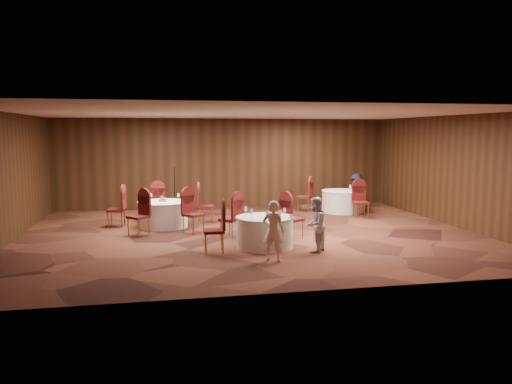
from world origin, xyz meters
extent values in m
plane|color=black|center=(0.00, 0.00, 0.00)|extent=(12.00, 12.00, 0.00)
plane|color=silver|center=(0.00, 0.00, 3.20)|extent=(12.00, 12.00, 0.00)
plane|color=black|center=(0.00, 5.00, 1.60)|extent=(12.00, 0.00, 12.00)
plane|color=black|center=(0.00, -5.00, 1.60)|extent=(12.00, 0.00, 12.00)
plane|color=black|center=(-6.00, 0.00, 1.60)|extent=(0.00, 10.00, 10.00)
plane|color=black|center=(6.00, 0.00, 1.60)|extent=(0.00, 10.00, 10.00)
cylinder|color=silver|center=(0.04, -1.67, 0.36)|extent=(1.32, 1.32, 0.72)
cylinder|color=silver|center=(0.04, -1.67, 0.72)|extent=(1.35, 1.35, 0.03)
cylinder|color=silver|center=(-2.28, 1.43, 0.36)|extent=(1.40, 1.40, 0.72)
cylinder|color=silver|center=(-2.28, 1.43, 0.72)|extent=(1.43, 1.43, 0.03)
cylinder|color=silver|center=(3.77, 3.00, 0.36)|extent=(1.41, 1.41, 0.72)
cylinder|color=silver|center=(3.77, 3.00, 0.72)|extent=(1.44, 1.44, 0.03)
cylinder|color=silver|center=(0.47, -1.84, 0.74)|extent=(0.06, 0.06, 0.01)
cylinder|color=silver|center=(0.47, -1.84, 0.80)|extent=(0.01, 0.01, 0.11)
cone|color=silver|center=(0.47, -1.84, 0.91)|extent=(0.08, 0.08, 0.10)
cylinder|color=silver|center=(-0.01, -2.16, 0.74)|extent=(0.06, 0.06, 0.01)
cylinder|color=silver|center=(-0.01, -2.16, 0.80)|extent=(0.01, 0.01, 0.11)
cone|color=silver|center=(-0.01, -2.16, 0.91)|extent=(0.08, 0.08, 0.10)
cylinder|color=silver|center=(0.39, -1.32, 0.74)|extent=(0.06, 0.06, 0.01)
cylinder|color=silver|center=(0.39, -1.32, 0.80)|extent=(0.01, 0.01, 0.11)
cone|color=silver|center=(0.39, -1.32, 0.91)|extent=(0.08, 0.08, 0.10)
cylinder|color=silver|center=(-0.31, -1.85, 0.74)|extent=(0.06, 0.06, 0.01)
cylinder|color=silver|center=(-0.31, -1.85, 0.80)|extent=(0.01, 0.01, 0.11)
cone|color=silver|center=(-0.31, -1.85, 0.91)|extent=(0.08, 0.08, 0.10)
cylinder|color=silver|center=(-0.38, -1.43, 0.74)|extent=(0.06, 0.06, 0.01)
cylinder|color=silver|center=(-0.38, -1.43, 0.80)|extent=(0.01, 0.01, 0.11)
cone|color=silver|center=(-0.38, -1.43, 0.91)|extent=(0.08, 0.08, 0.10)
cylinder|color=white|center=(0.06, -2.17, 0.75)|extent=(0.15, 0.15, 0.01)
sphere|color=#9E6B33|center=(0.06, -2.17, 0.79)|extent=(0.08, 0.08, 0.08)
cylinder|color=white|center=(0.60, -1.98, 0.75)|extent=(0.15, 0.15, 0.01)
sphere|color=#9E6B33|center=(0.60, -1.98, 0.79)|extent=(0.08, 0.08, 0.08)
cylinder|color=white|center=(0.50, -1.31, 0.75)|extent=(0.15, 0.15, 0.01)
sphere|color=#9E6B33|center=(0.50, -1.31, 0.79)|extent=(0.08, 0.08, 0.08)
cylinder|color=silver|center=(-1.83, 1.54, 0.74)|extent=(0.06, 0.06, 0.01)
cylinder|color=silver|center=(-1.83, 1.54, 0.80)|extent=(0.01, 0.01, 0.11)
cone|color=silver|center=(-1.83, 1.54, 0.91)|extent=(0.08, 0.08, 0.10)
cylinder|color=silver|center=(-2.61, 1.70, 0.74)|extent=(0.06, 0.06, 0.01)
cylinder|color=silver|center=(-2.61, 1.70, 0.80)|extent=(0.01, 0.01, 0.11)
cone|color=silver|center=(-2.61, 1.70, 0.91)|extent=(0.08, 0.08, 0.10)
cylinder|color=silver|center=(-2.32, 0.94, 0.74)|extent=(0.06, 0.06, 0.01)
cylinder|color=silver|center=(-2.32, 0.94, 0.80)|extent=(0.01, 0.01, 0.11)
cone|color=silver|center=(-2.32, 0.94, 0.91)|extent=(0.08, 0.08, 0.10)
cylinder|color=brown|center=(-2.28, 1.43, 0.77)|extent=(0.22, 0.22, 0.06)
sphere|color=#9E6B33|center=(-2.31, 1.45, 0.83)|extent=(0.07, 0.07, 0.07)
sphere|color=#9E6B33|center=(-2.24, 1.41, 0.83)|extent=(0.07, 0.07, 0.07)
cylinder|color=silver|center=(3.95, 2.80, 0.74)|extent=(0.06, 0.06, 0.01)
cylinder|color=silver|center=(3.95, 2.80, 0.80)|extent=(0.01, 0.01, 0.11)
cone|color=silver|center=(3.95, 2.80, 0.91)|extent=(0.08, 0.08, 0.10)
cylinder|color=black|center=(-1.86, 3.91, 0.01)|extent=(0.24, 0.24, 0.02)
cylinder|color=black|center=(-1.86, 3.91, 0.79)|extent=(0.02, 0.02, 1.53)
cylinder|color=black|center=(-1.86, 3.96, 1.52)|extent=(0.04, 0.12, 0.04)
imported|color=white|center=(-0.04, -2.92, 0.65)|extent=(0.56, 0.49, 1.30)
imported|color=silver|center=(1.07, -2.29, 0.63)|extent=(0.76, 0.77, 1.26)
imported|color=#161832|center=(4.59, 3.80, 0.62)|extent=(0.68, 0.90, 1.24)
camera|label=1|loc=(-2.40, -12.94, 2.70)|focal=35.00mm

